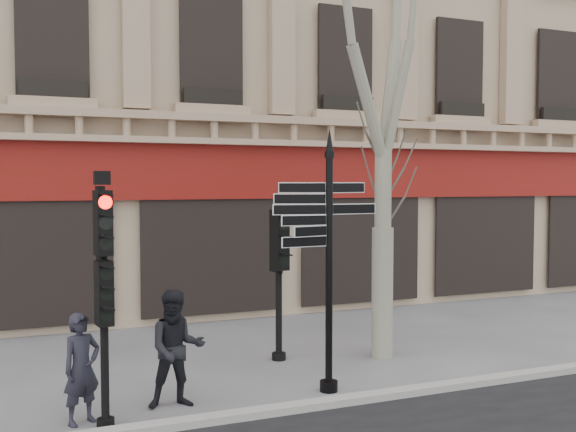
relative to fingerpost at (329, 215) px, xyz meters
name	(u,v)px	position (x,y,z in m)	size (l,w,h in m)	color
ground	(289,381)	(-0.39, 0.75, -2.82)	(80.00, 80.00, 0.00)	#59595D
kerb	(324,404)	(-0.39, -0.65, -2.76)	(80.00, 0.25, 0.12)	#999791
building	(153,17)	(-0.39, 13.23, 6.17)	(28.00, 15.52, 18.00)	tan
fingerpost	(329,215)	(0.00, 0.00, 0.00)	(1.98, 1.98, 4.20)	black
traffic_signal_main	(103,267)	(-3.49, -0.26, -0.61)	(0.42, 0.33, 3.50)	black
traffic_signal_secondary	(279,258)	(-0.09, 1.99, -0.89)	(0.50, 0.39, 2.77)	black
plane_tree	(385,0)	(1.81, 1.45, 3.93)	(3.62, 3.62, 9.61)	gray
pedestrian_a	(82,368)	(-3.77, 0.02, -2.05)	(0.56, 0.37, 1.55)	black
pedestrian_b	(177,349)	(-2.41, 0.19, -1.94)	(0.85, 0.67, 1.76)	black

